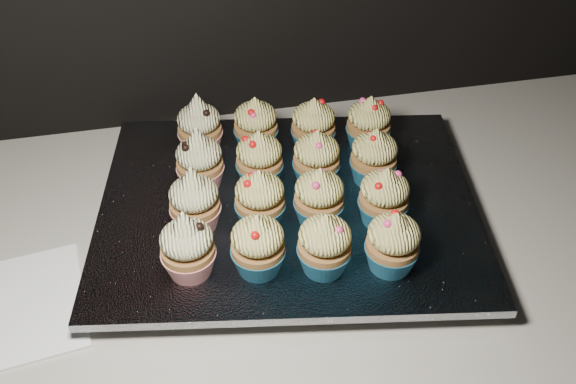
# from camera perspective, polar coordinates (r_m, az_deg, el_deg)

# --- Properties ---
(worktop) EXTENTS (2.44, 0.64, 0.04)m
(worktop) POSITION_cam_1_polar(r_m,az_deg,el_deg) (0.88, 8.47, -3.81)
(worktop) COLOR beige
(worktop) RESTS_ON cabinet
(napkin) EXTENTS (0.19, 0.19, 0.00)m
(napkin) POSITION_cam_1_polar(r_m,az_deg,el_deg) (0.82, -23.43, -9.60)
(napkin) COLOR white
(napkin) RESTS_ON worktop
(baking_tray) EXTENTS (0.50, 0.41, 0.02)m
(baking_tray) POSITION_cam_1_polar(r_m,az_deg,el_deg) (0.85, -0.00, -1.97)
(baking_tray) COLOR black
(baking_tray) RESTS_ON worktop
(foil_lining) EXTENTS (0.54, 0.46, 0.01)m
(foil_lining) POSITION_cam_1_polar(r_m,az_deg,el_deg) (0.84, -0.00, -1.13)
(foil_lining) COLOR silver
(foil_lining) RESTS_ON baking_tray
(cupcake_0) EXTENTS (0.06, 0.06, 0.10)m
(cupcake_0) POSITION_cam_1_polar(r_m,az_deg,el_deg) (0.73, -8.93, -4.83)
(cupcake_0) COLOR red
(cupcake_0) RESTS_ON foil_lining
(cupcake_1) EXTENTS (0.06, 0.06, 0.08)m
(cupcake_1) POSITION_cam_1_polar(r_m,az_deg,el_deg) (0.73, -2.70, -4.77)
(cupcake_1) COLOR #1C6183
(cupcake_1) RESTS_ON foil_lining
(cupcake_2) EXTENTS (0.06, 0.06, 0.08)m
(cupcake_2) POSITION_cam_1_polar(r_m,az_deg,el_deg) (0.73, 3.27, -4.70)
(cupcake_2) COLOR #1C6183
(cupcake_2) RESTS_ON foil_lining
(cupcake_3) EXTENTS (0.06, 0.06, 0.08)m
(cupcake_3) POSITION_cam_1_polar(r_m,az_deg,el_deg) (0.74, 9.30, -4.49)
(cupcake_3) COLOR #1C6183
(cupcake_3) RESTS_ON foil_lining
(cupcake_4) EXTENTS (0.06, 0.06, 0.10)m
(cupcake_4) POSITION_cam_1_polar(r_m,az_deg,el_deg) (0.79, -8.31, -0.85)
(cupcake_4) COLOR red
(cupcake_4) RESTS_ON foil_lining
(cupcake_5) EXTENTS (0.06, 0.06, 0.08)m
(cupcake_5) POSITION_cam_1_polar(r_m,az_deg,el_deg) (0.79, -2.52, -0.67)
(cupcake_5) COLOR #1C6183
(cupcake_5) RESTS_ON foil_lining
(cupcake_6) EXTENTS (0.06, 0.06, 0.08)m
(cupcake_6) POSITION_cam_1_polar(r_m,az_deg,el_deg) (0.79, 2.78, -0.51)
(cupcake_6) COLOR #1C6183
(cupcake_6) RESTS_ON foil_lining
(cupcake_7) EXTENTS (0.06, 0.06, 0.08)m
(cupcake_7) POSITION_cam_1_polar(r_m,az_deg,el_deg) (0.80, 8.52, -0.48)
(cupcake_7) COLOR #1C6183
(cupcake_7) RESTS_ON foil_lining
(cupcake_8) EXTENTS (0.06, 0.06, 0.10)m
(cupcake_8) POSITION_cam_1_polar(r_m,az_deg,el_deg) (0.85, -7.87, 2.72)
(cupcake_8) COLOR red
(cupcake_8) RESTS_ON foil_lining
(cupcake_9) EXTENTS (0.06, 0.06, 0.08)m
(cupcake_9) POSITION_cam_1_polar(r_m,az_deg,el_deg) (0.85, -2.56, 2.89)
(cupcake_9) COLOR #1C6183
(cupcake_9) RESTS_ON foil_lining
(cupcake_10) EXTENTS (0.06, 0.06, 0.08)m
(cupcake_10) POSITION_cam_1_polar(r_m,az_deg,el_deg) (0.85, 2.54, 2.96)
(cupcake_10) COLOR #1C6183
(cupcake_10) RESTS_ON foil_lining
(cupcake_11) EXTENTS (0.06, 0.06, 0.08)m
(cupcake_11) POSITION_cam_1_polar(r_m,az_deg,el_deg) (0.86, 7.64, 3.08)
(cupcake_11) COLOR #1C6183
(cupcake_11) RESTS_ON foil_lining
(cupcake_12) EXTENTS (0.06, 0.06, 0.10)m
(cupcake_12) POSITION_cam_1_polar(r_m,az_deg,el_deg) (0.91, -7.87, 5.78)
(cupcake_12) COLOR red
(cupcake_12) RESTS_ON foil_lining
(cupcake_13) EXTENTS (0.06, 0.06, 0.08)m
(cupcake_13) POSITION_cam_1_polar(r_m,az_deg,el_deg) (0.91, -2.88, 5.95)
(cupcake_13) COLOR #1C6183
(cupcake_13) RESTS_ON foil_lining
(cupcake_14) EXTENTS (0.06, 0.06, 0.08)m
(cupcake_14) POSITION_cam_1_polar(r_m,az_deg,el_deg) (0.91, 2.27, 5.89)
(cupcake_14) COLOR #1C6183
(cupcake_14) RESTS_ON foil_lining
(cupcake_15) EXTENTS (0.06, 0.06, 0.08)m
(cupcake_15) POSITION_cam_1_polar(r_m,az_deg,el_deg) (0.92, 7.17, 6.00)
(cupcake_15) COLOR #1C6183
(cupcake_15) RESTS_ON foil_lining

